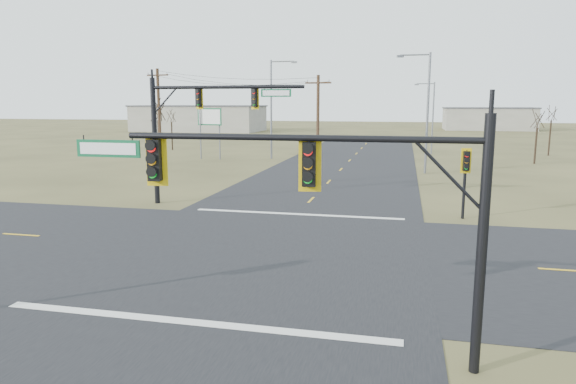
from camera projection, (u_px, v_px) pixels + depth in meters
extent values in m
plane|color=olive|center=(261.00, 251.00, 22.02)|extent=(320.00, 320.00, 0.00)
cube|color=black|center=(261.00, 251.00, 22.02)|extent=(160.00, 14.00, 0.02)
cube|color=black|center=(261.00, 251.00, 22.02)|extent=(14.00, 160.00, 0.02)
cube|color=silver|center=(191.00, 322.00, 14.81)|extent=(12.00, 0.40, 0.01)
cube|color=silver|center=(297.00, 214.00, 29.22)|extent=(12.00, 0.40, 0.01)
cylinder|color=black|center=(482.00, 248.00, 11.62)|extent=(0.24, 0.24, 6.05)
cylinder|color=black|center=(296.00, 138.00, 12.15)|extent=(8.65, 0.16, 0.16)
cube|color=#0B512D|center=(108.00, 149.00, 13.29)|extent=(1.80, 0.05, 0.45)
cylinder|color=black|center=(155.00, 142.00, 31.95)|extent=(0.31, 0.31, 7.80)
cylinder|color=black|center=(226.00, 87.00, 30.36)|extent=(9.47, 0.20, 0.20)
cube|color=#0B512D|center=(276.00, 93.00, 29.75)|extent=(1.80, 0.05, 0.45)
cylinder|color=black|center=(464.00, 185.00, 27.89)|extent=(0.16, 0.16, 3.73)
cylinder|color=#4A331F|center=(318.00, 130.00, 40.35)|extent=(0.24, 0.24, 8.42)
cube|color=#4A331F|center=(318.00, 83.00, 39.73)|extent=(2.06, 0.26, 0.12)
cylinder|color=#4A331F|center=(159.00, 120.00, 47.60)|extent=(0.27, 0.27, 9.39)
cube|color=#4A331F|center=(157.00, 75.00, 46.90)|extent=(2.28, 0.52, 0.12)
cylinder|color=slate|center=(200.00, 134.00, 57.99)|extent=(0.15, 0.15, 5.72)
cylinder|color=slate|center=(220.00, 134.00, 57.49)|extent=(0.15, 0.15, 5.72)
cube|color=#0B512D|center=(210.00, 117.00, 57.42)|extent=(3.01, 0.63, 1.91)
cylinder|color=slate|center=(428.00, 114.00, 45.47)|extent=(0.21, 0.21, 10.64)
cylinder|color=slate|center=(415.00, 55.00, 44.87)|extent=(2.55, 0.13, 0.13)
cube|color=slate|center=(400.00, 56.00, 45.17)|extent=(0.64, 0.47, 0.19)
cylinder|color=slate|center=(433.00, 118.00, 63.40)|extent=(0.18, 0.18, 8.83)
cylinder|color=slate|center=(426.00, 84.00, 62.91)|extent=(2.12, 0.11, 0.11)
cube|color=slate|center=(417.00, 85.00, 63.16)|extent=(0.52, 0.31, 0.16)
cylinder|color=slate|center=(271.00, 110.00, 57.82)|extent=(0.22, 0.22, 11.01)
cylinder|color=slate|center=(282.00, 61.00, 56.63)|extent=(2.64, 0.13, 0.13)
cube|color=slate|center=(294.00, 62.00, 56.36)|extent=(0.61, 0.29, 0.20)
cylinder|color=black|center=(159.00, 143.00, 52.38)|extent=(0.22, 0.22, 4.56)
cylinder|color=black|center=(172.00, 136.00, 69.24)|extent=(0.17, 0.17, 3.79)
cylinder|color=black|center=(536.00, 146.00, 53.43)|extent=(0.19, 0.19, 3.75)
cylinder|color=black|center=(550.00, 138.00, 61.75)|extent=(0.19, 0.19, 4.22)
cube|color=#A29F90|center=(199.00, 119.00, 116.75)|extent=(28.00, 14.00, 5.50)
cube|color=#A29F90|center=(488.00, 119.00, 121.84)|extent=(20.00, 12.00, 5.00)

